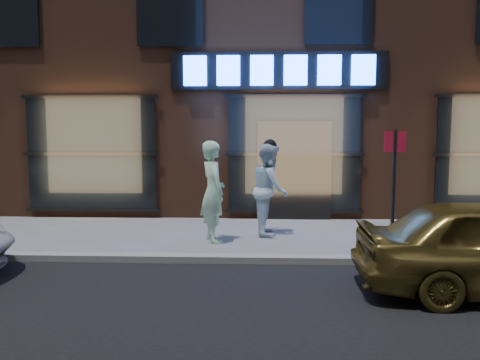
# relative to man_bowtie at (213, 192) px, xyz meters

# --- Properties ---
(ground) EXTENTS (90.00, 90.00, 0.00)m
(ground) POSITION_rel_man_bowtie_xyz_m (1.75, -1.48, -0.98)
(ground) COLOR slate
(ground) RESTS_ON ground
(curb) EXTENTS (60.00, 0.25, 0.12)m
(curb) POSITION_rel_man_bowtie_xyz_m (1.75, -1.48, -0.92)
(curb) COLOR gray
(curb) RESTS_ON ground
(storefront_building) EXTENTS (30.20, 8.28, 10.30)m
(storefront_building) POSITION_rel_man_bowtie_xyz_m (1.75, 6.51, 4.17)
(storefront_building) COLOR #54301E
(storefront_building) RESTS_ON ground
(man_bowtie) EXTENTS (0.72, 0.85, 1.97)m
(man_bowtie) POSITION_rel_man_bowtie_xyz_m (0.00, 0.00, 0.00)
(man_bowtie) COLOR #C1FDC9
(man_bowtie) RESTS_ON ground
(man_cap) EXTENTS (0.75, 0.95, 1.90)m
(man_cap) POSITION_rel_man_bowtie_xyz_m (1.12, 0.75, -0.03)
(man_cap) COLOR white
(man_cap) RESTS_ON ground
(sign_post) EXTENTS (0.35, 0.08, 2.17)m
(sign_post) POSITION_rel_man_bowtie_xyz_m (3.13, -1.13, 0.33)
(sign_post) COLOR #262628
(sign_post) RESTS_ON ground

